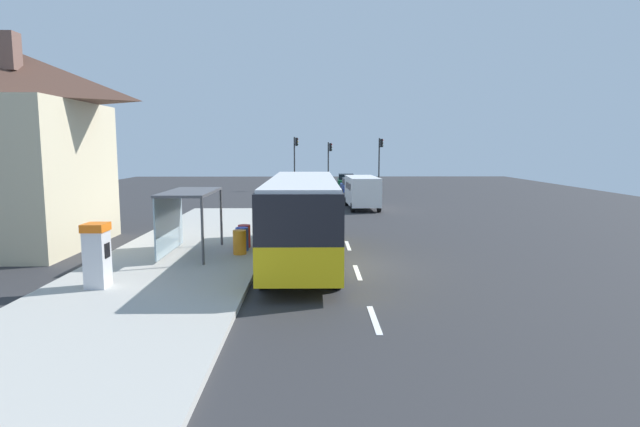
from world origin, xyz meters
TOP-DOWN VIEW (x-y plane):
  - ground_plane at (0.00, 14.00)m, footprint 56.00×92.00m
  - sidewalk_platform at (-6.40, 2.00)m, footprint 6.20×30.00m
  - lane_stripe_seg_0 at (0.25, -6.00)m, footprint 0.16×2.20m
  - lane_stripe_seg_1 at (0.25, -1.00)m, footprint 0.16×2.20m
  - lane_stripe_seg_2 at (0.25, 4.00)m, footprint 0.16×2.20m
  - lane_stripe_seg_3 at (0.25, 9.00)m, footprint 0.16×2.20m
  - lane_stripe_seg_4 at (0.25, 14.00)m, footprint 0.16×2.20m
  - lane_stripe_seg_5 at (0.25, 19.00)m, footprint 0.16×2.20m
  - lane_stripe_seg_6 at (0.25, 24.00)m, footprint 0.16×2.20m
  - lane_stripe_seg_7 at (0.25, 29.00)m, footprint 0.16×2.20m
  - bus at (-1.71, 0.69)m, footprint 2.56×11.02m
  - white_van at (2.20, 18.04)m, footprint 2.19×5.27m
  - sedan_near at (2.30, 37.77)m, footprint 1.97×4.46m
  - sedan_far at (2.30, 29.82)m, footprint 1.90×4.43m
  - ticket_machine at (-7.78, -3.41)m, footprint 0.66×0.76m
  - recycling_bin_orange at (-4.20, 1.40)m, footprint 0.52×0.52m
  - recycling_bin_blue at (-4.20, 2.10)m, footprint 0.52×0.52m
  - recycling_bin_red at (-4.20, 2.80)m, footprint 0.52×0.52m
  - traffic_light_near_side at (5.50, 33.83)m, footprint 0.49×0.28m
  - traffic_light_far_side at (-3.11, 34.63)m, footprint 0.49×0.28m
  - traffic_light_median at (0.40, 35.43)m, footprint 0.49×0.28m
  - bus_shelter at (-6.41, 1.46)m, footprint 1.80×4.00m

SIDE VIEW (x-z plane):
  - ground_plane at x=0.00m, z-range -0.04..0.00m
  - lane_stripe_seg_0 at x=0.25m, z-range 0.00..0.01m
  - lane_stripe_seg_1 at x=0.25m, z-range 0.00..0.01m
  - lane_stripe_seg_2 at x=0.25m, z-range 0.00..0.01m
  - lane_stripe_seg_3 at x=0.25m, z-range 0.00..0.01m
  - lane_stripe_seg_4 at x=0.25m, z-range 0.00..0.01m
  - lane_stripe_seg_5 at x=0.25m, z-range 0.00..0.01m
  - lane_stripe_seg_6 at x=0.25m, z-range 0.00..0.01m
  - lane_stripe_seg_7 at x=0.25m, z-range 0.00..0.01m
  - sidewalk_platform at x=-6.40m, z-range 0.00..0.18m
  - recycling_bin_orange at x=-4.20m, z-range 0.18..1.13m
  - recycling_bin_blue at x=-4.20m, z-range 0.18..1.13m
  - recycling_bin_red at x=-4.20m, z-range 0.18..1.13m
  - sedan_near at x=2.30m, z-range 0.03..1.55m
  - sedan_far at x=2.30m, z-range 0.03..1.55m
  - ticket_machine at x=-7.78m, z-range 0.20..2.14m
  - white_van at x=2.20m, z-range 0.19..2.49m
  - bus at x=-1.71m, z-range 0.24..3.45m
  - bus_shelter at x=-6.41m, z-range 0.85..3.35m
  - traffic_light_median at x=0.40m, z-range 0.81..5.71m
  - traffic_light_near_side at x=5.50m, z-range 0.86..6.17m
  - traffic_light_far_side at x=-3.11m, z-range 0.87..6.32m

